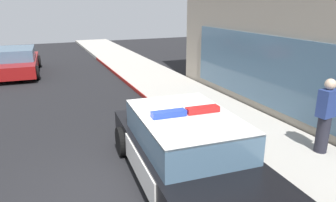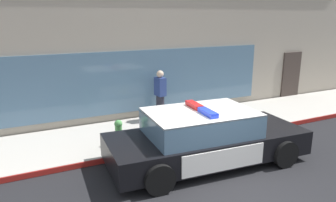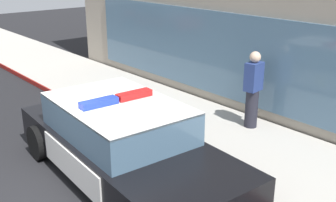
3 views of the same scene
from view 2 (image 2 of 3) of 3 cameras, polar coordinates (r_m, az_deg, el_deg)
The scene contains 7 objects.
ground at distance 7.21m, azimuth 11.03°, elevation -15.34°, with size 48.00×48.00×0.00m, color black.
sidewalk at distance 10.16m, azimuth -1.90°, elevation -5.37°, with size 48.00×2.74×0.15m, color #B2ADA3.
curb_red_paint at distance 9.01m, azimuth 1.72°, elevation -8.12°, with size 28.80×0.04×0.14m, color maroon.
storefront_building at distance 16.06m, azimuth -6.33°, elevation 14.60°, with size 18.40×10.05×7.07m.
police_cruiser at distance 8.04m, azimuth 6.65°, elevation -6.47°, with size 5.10×2.41×1.49m.
fire_hydrant at distance 8.88m, azimuth -8.80°, elevation -5.68°, with size 0.34×0.39×0.73m.
pedestrian_on_sidewalk at distance 10.80m, azimuth -1.40°, elevation 1.06°, with size 0.30×0.43×1.71m.
Camera 2 is at (-3.86, -4.90, 3.60)m, focal length 33.99 mm.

